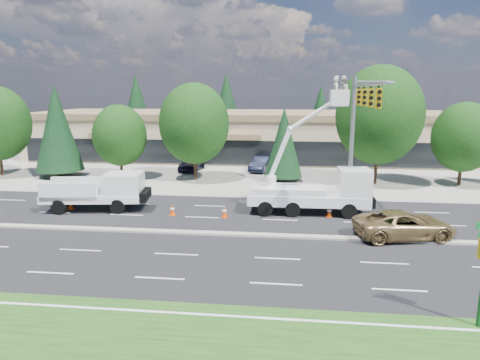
# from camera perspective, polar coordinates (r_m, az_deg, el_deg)

# --- Properties ---
(ground) EXTENTS (140.00, 140.00, 0.00)m
(ground) POSITION_cam_1_polar(r_m,az_deg,el_deg) (24.60, -6.57, -7.10)
(ground) COLOR black
(ground) RESTS_ON ground
(concrete_apron) EXTENTS (140.00, 22.00, 0.01)m
(concrete_apron) POSITION_cam_1_polar(r_m,az_deg,el_deg) (43.73, -0.71, 1.28)
(concrete_apron) COLOR gray
(concrete_apron) RESTS_ON ground
(road_median) EXTENTS (120.00, 0.55, 0.12)m
(road_median) POSITION_cam_1_polar(r_m,az_deg,el_deg) (24.58, -6.58, -6.97)
(road_median) COLOR gray
(road_median) RESTS_ON ground
(strip_mall) EXTENTS (50.40, 15.40, 5.50)m
(strip_mall) POSITION_cam_1_polar(r_m,az_deg,el_deg) (53.16, 0.63, 6.21)
(strip_mall) COLOR tan
(strip_mall) RESTS_ON ground
(tree_front_b) EXTENTS (4.36, 4.36, 8.58)m
(tree_front_b) POSITION_cam_1_polar(r_m,az_deg,el_deg) (43.44, -23.20, 6.40)
(tree_front_b) COLOR #332114
(tree_front_b) RESTS_ON ground
(tree_front_c) EXTENTS (4.90, 4.90, 6.80)m
(tree_front_c) POSITION_cam_1_polar(r_m,az_deg,el_deg) (40.88, -15.75, 5.75)
(tree_front_c) COLOR #332114
(tree_front_c) RESTS_ON ground
(tree_front_d) EXTENTS (6.28, 6.28, 8.72)m
(tree_front_d) POSITION_cam_1_polar(r_m,az_deg,el_deg) (38.70, -6.12, 7.48)
(tree_front_d) COLOR #332114
(tree_front_d) RESTS_ON ground
(tree_front_e) EXTENTS (3.35, 3.35, 6.60)m
(tree_front_e) POSITION_cam_1_polar(r_m,az_deg,el_deg) (37.93, 5.87, 5.03)
(tree_front_e) COLOR #332114
(tree_front_e) RESTS_ON ground
(tree_front_f) EXTENTS (7.32, 7.32, 10.15)m
(tree_front_f) POSITION_cam_1_polar(r_m,az_deg,el_deg) (38.49, 18.06, 8.21)
(tree_front_f) COLOR #332114
(tree_front_f) RESTS_ON ground
(tree_front_g) EXTENTS (5.13, 5.13, 7.11)m
(tree_front_g) POSITION_cam_1_polar(r_m,az_deg,el_deg) (40.58, 27.66, 5.08)
(tree_front_g) COLOR #332114
(tree_front_g) RESTS_ON ground
(tree_back_a) EXTENTS (5.38, 5.38, 10.60)m
(tree_back_a) POSITION_cam_1_polar(r_m,az_deg,el_deg) (68.81, -13.60, 9.51)
(tree_back_a) COLOR #332114
(tree_back_a) RESTS_ON ground
(tree_back_b) EXTENTS (5.44, 5.44, 10.73)m
(tree_back_b) POSITION_cam_1_polar(r_m,az_deg,el_deg) (65.39, -1.82, 9.79)
(tree_back_b) COLOR #332114
(tree_back_b) RESTS_ON ground
(tree_back_c) EXTENTS (4.52, 4.52, 8.92)m
(tree_back_c) POSITION_cam_1_polar(r_m,az_deg,el_deg) (64.91, 10.66, 8.73)
(tree_back_c) COLOR #332114
(tree_back_c) RESTS_ON ground
(tree_back_d) EXTENTS (5.73, 5.73, 11.29)m
(tree_back_d) POSITION_cam_1_polar(r_m,az_deg,el_deg) (66.80, 21.16, 9.32)
(tree_back_d) COLOR #332114
(tree_back_d) RESTS_ON ground
(signal_mast) EXTENTS (2.76, 10.16, 9.00)m
(signal_mast) POSITION_cam_1_polar(r_m,az_deg,el_deg) (30.14, 15.47, 7.77)
(signal_mast) COLOR gray
(signal_mast) RESTS_ON ground
(utility_pickup) EXTENTS (6.84, 3.30, 2.52)m
(utility_pickup) POSITION_cam_1_polar(r_m,az_deg,el_deg) (30.50, -18.04, -1.89)
(utility_pickup) COLOR white
(utility_pickup) RESTS_ON ground
(bucket_truck) EXTENTS (7.87, 2.59, 8.87)m
(bucket_truck) POSITION_cam_1_polar(r_m,az_deg,el_deg) (28.46, 10.37, -0.76)
(bucket_truck) COLOR white
(bucket_truck) RESTS_ON ground
(traffic_cone_a) EXTENTS (0.40, 0.40, 0.70)m
(traffic_cone_a) POSITION_cam_1_polar(r_m,az_deg,el_deg) (31.45, -21.66, -3.05)
(traffic_cone_a) COLOR #EB4607
(traffic_cone_a) RESTS_ON ground
(traffic_cone_b) EXTENTS (0.40, 0.40, 0.70)m
(traffic_cone_b) POSITION_cam_1_polar(r_m,az_deg,el_deg) (28.24, -9.01, -3.97)
(traffic_cone_b) COLOR #EB4607
(traffic_cone_b) RESTS_ON ground
(traffic_cone_c) EXTENTS (0.40, 0.40, 0.70)m
(traffic_cone_c) POSITION_cam_1_polar(r_m,az_deg,el_deg) (27.45, -2.07, -4.29)
(traffic_cone_c) COLOR #EB4607
(traffic_cone_c) RESTS_ON ground
(traffic_cone_d) EXTENTS (0.40, 0.40, 0.70)m
(traffic_cone_d) POSITION_cam_1_polar(r_m,az_deg,el_deg) (28.11, 11.81, -4.15)
(traffic_cone_d) COLOR #EB4607
(traffic_cone_d) RESTS_ON ground
(minivan) EXTENTS (5.80, 3.51, 1.51)m
(minivan) POSITION_cam_1_polar(r_m,az_deg,el_deg) (25.18, 21.06, -5.59)
(minivan) COLOR olive
(minivan) RESTS_ON ground
(parked_car_west) EXTENTS (2.25, 4.75, 1.57)m
(parked_car_west) POSITION_cam_1_polar(r_m,az_deg,el_deg) (43.86, -6.43, 2.28)
(parked_car_west) COLOR black
(parked_car_west) RESTS_ON ground
(parked_car_east) EXTENTS (2.41, 4.76, 1.50)m
(parked_car_east) POSITION_cam_1_polar(r_m,az_deg,el_deg) (43.43, 2.87, 2.19)
(parked_car_east) COLOR black
(parked_car_east) RESTS_ON ground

